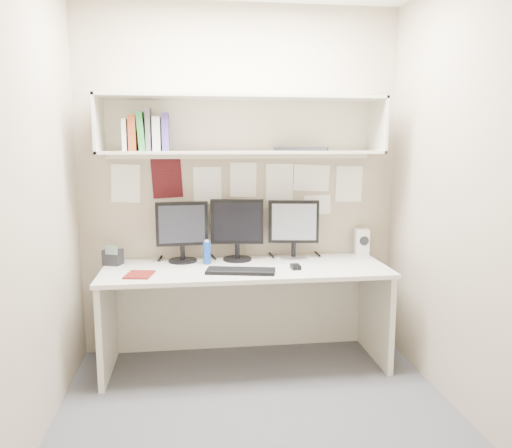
{
  "coord_description": "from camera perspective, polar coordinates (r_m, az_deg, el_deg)",
  "views": [
    {
      "loc": [
        -0.36,
        -2.77,
        1.59
      ],
      "look_at": [
        0.04,
        0.35,
        1.08
      ],
      "focal_mm": 35.0,
      "sensor_mm": 36.0,
      "label": 1
    }
  ],
  "objects": [
    {
      "name": "desk",
      "position": [
        3.65,
        -1.17,
        -10.44
      ],
      "size": [
        2.0,
        0.7,
        0.73
      ],
      "color": "beige",
      "rests_on": "floor"
    },
    {
      "name": "hutch_tray",
      "position": [
        3.68,
        5.2,
        8.56
      ],
      "size": [
        0.41,
        0.27,
        0.03
      ],
      "primitive_type": "cube",
      "rotation": [
        0.0,
        0.0,
        -0.34
      ],
      "color": "black",
      "rests_on": "overhead_hutch"
    },
    {
      "name": "pinned_papers",
      "position": [
        3.79,
        -1.77,
        4.01
      ],
      "size": [
        1.92,
        0.01,
        0.48
      ],
      "primitive_type": null,
      "color": "white",
      "rests_on": "wall_back"
    },
    {
      "name": "desk_phone",
      "position": [
        3.73,
        -16.04,
        -3.63
      ],
      "size": [
        0.15,
        0.14,
        0.15
      ],
      "rotation": [
        0.0,
        0.0,
        -0.34
      ],
      "color": "black",
      "rests_on": "desk"
    },
    {
      "name": "book_stack",
      "position": [
        3.6,
        -12.37,
        10.17
      ],
      "size": [
        0.31,
        0.18,
        0.29
      ],
      "color": "silver",
      "rests_on": "overhead_hutch"
    },
    {
      "name": "wall_front",
      "position": [
        1.83,
        4.29,
        0.07
      ],
      "size": [
        2.4,
        0.02,
        2.6
      ],
      "primitive_type": "cube",
      "color": "tan",
      "rests_on": "ground"
    },
    {
      "name": "blue_bottle",
      "position": [
        3.62,
        -5.62,
        -3.28
      ],
      "size": [
        0.06,
        0.06,
        0.18
      ],
      "color": "navy",
      "rests_on": "desk"
    },
    {
      "name": "wall_back",
      "position": [
        3.8,
        -1.78,
        4.77
      ],
      "size": [
        2.4,
        0.02,
        2.6
      ],
      "primitive_type": "cube",
      "color": "tan",
      "rests_on": "ground"
    },
    {
      "name": "wall_left",
      "position": [
        2.91,
        -24.01,
        2.66
      ],
      "size": [
        0.02,
        2.0,
        2.6
      ],
      "primitive_type": "cube",
      "color": "tan",
      "rests_on": "ground"
    },
    {
      "name": "maroon_notebook",
      "position": [
        3.4,
        -13.19,
        -5.65
      ],
      "size": [
        0.2,
        0.23,
        0.01
      ],
      "primitive_type": "cube",
      "rotation": [
        0.0,
        0.0,
        -0.17
      ],
      "color": "#5C120F",
      "rests_on": "desk"
    },
    {
      "name": "wall_right",
      "position": [
        3.19,
        22.11,
        3.29
      ],
      "size": [
        0.02,
        2.0,
        2.6
      ],
      "primitive_type": "cube",
      "color": "tan",
      "rests_on": "ground"
    },
    {
      "name": "mouse",
      "position": [
        3.49,
        4.54,
        -4.9
      ],
      "size": [
        0.06,
        0.1,
        0.03
      ],
      "primitive_type": "cube",
      "rotation": [
        0.0,
        0.0,
        0.03
      ],
      "color": "black",
      "rests_on": "desk"
    },
    {
      "name": "overhead_hutch",
      "position": [
        3.65,
        -1.6,
        11.2
      ],
      "size": [
        2.0,
        0.38,
        0.4
      ],
      "color": "beige",
      "rests_on": "wall_back"
    },
    {
      "name": "monitor_center",
      "position": [
        3.7,
        -2.17,
        -0.34
      ],
      "size": [
        0.39,
        0.22,
        0.46
      ],
      "rotation": [
        0.0,
        0.0,
        -0.13
      ],
      "color": "black",
      "rests_on": "desk"
    },
    {
      "name": "keyboard",
      "position": [
        3.38,
        -1.76,
        -5.4
      ],
      "size": [
        0.49,
        0.26,
        0.02
      ],
      "primitive_type": "cube",
      "rotation": [
        0.0,
        0.0,
        -0.21
      ],
      "color": "black",
      "rests_on": "desk"
    },
    {
      "name": "monitor_left",
      "position": [
        3.69,
        -8.45,
        -0.57
      ],
      "size": [
        0.38,
        0.21,
        0.44
      ],
      "rotation": [
        0.0,
        0.0,
        0.08
      ],
      "color": "black",
      "rests_on": "desk"
    },
    {
      "name": "speaker",
      "position": [
        3.98,
        12.0,
        -2.03
      ],
      "size": [
        0.12,
        0.12,
        0.2
      ],
      "rotation": [
        0.0,
        0.0,
        -0.13
      ],
      "color": "silver",
      "rests_on": "desk"
    },
    {
      "name": "floor",
      "position": [
        3.21,
        0.18,
        -20.5
      ],
      "size": [
        2.4,
        2.0,
        0.01
      ],
      "primitive_type": "cube",
      "color": "#444449",
      "rests_on": "ground"
    },
    {
      "name": "monitor_right",
      "position": [
        3.76,
        4.32,
        -0.31
      ],
      "size": [
        0.38,
        0.21,
        0.44
      ],
      "rotation": [
        0.0,
        0.0,
        -0.14
      ],
      "color": "#A5A5AA",
      "rests_on": "desk"
    }
  ]
}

